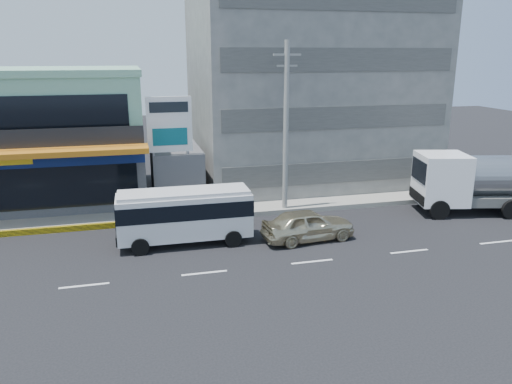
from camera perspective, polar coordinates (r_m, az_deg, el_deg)
ground at (r=22.17m, az=-5.92°, el=-9.20°), size 120.00×120.00×0.00m
sidewalk at (r=31.80m, az=0.43°, el=-1.10°), size 70.00×5.00×0.30m
shop_building at (r=34.71m, az=-22.92°, el=5.60°), size 12.40×11.70×8.00m
concrete_building at (r=37.29m, az=5.86°, el=11.99°), size 16.00×12.00×14.00m
gap_structure at (r=32.95m, az=-9.13°, el=2.17°), size 3.00×6.00×3.50m
satellite_dish at (r=31.60m, az=-9.09°, el=4.99°), size 1.50×1.50×0.15m
billboard at (r=29.57m, az=-9.84°, el=6.90°), size 2.60×0.18×6.90m
utility_pole_near at (r=29.02m, az=3.44°, el=7.38°), size 1.60×0.30×10.00m
minibus at (r=25.02m, az=-8.16°, el=-2.31°), size 6.62×2.37×2.76m
sedan at (r=25.66m, az=5.97°, el=-3.74°), size 4.93×2.37×1.62m
tanker_truck at (r=32.75m, az=24.93°, el=1.12°), size 9.43×4.66×3.57m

